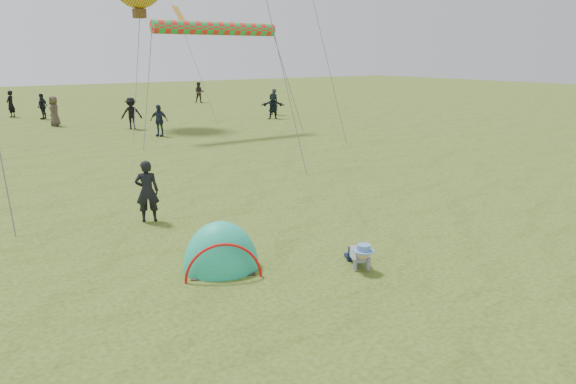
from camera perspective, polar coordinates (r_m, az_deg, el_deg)
ground at (r=9.74m, az=2.78°, el=-9.84°), size 140.00×140.00×0.00m
crawling_toddler at (r=10.29m, az=7.99°, el=-6.83°), size 0.78×0.90×0.57m
popup_tent at (r=10.35m, az=-7.43°, el=-8.40°), size 1.85×1.70×1.94m
standing_adult at (r=13.28m, az=-15.39°, el=0.08°), size 0.67×0.57×1.57m
crowd_person_0 at (r=36.15m, az=-1.60°, el=9.98°), size 0.67×0.46×1.80m
crowd_person_2 at (r=37.19m, az=-25.61°, el=8.57°), size 0.94×1.00×1.66m
crowd_person_3 at (r=30.43m, az=-17.00°, el=8.35°), size 1.30×1.01×1.76m
crowd_person_4 at (r=33.28m, az=-24.54°, el=8.17°), size 0.63×0.90×1.75m
crowd_person_7 at (r=46.06m, az=-9.82°, el=10.86°), size 1.06×0.96×1.78m
crowd_person_8 at (r=27.34m, az=-14.15°, el=7.71°), size 0.94×0.96×1.62m
crowd_person_11 at (r=33.97m, az=-1.69°, el=9.54°), size 1.56×1.27×1.66m
crowd_person_12 at (r=39.37m, az=-28.44°, el=8.60°), size 0.72×0.77×1.77m
rainbow_tube_kite at (r=27.01m, az=-7.96°, el=17.56°), size 6.62×0.64×0.64m
diamond_kite_2 at (r=35.41m, az=-12.07°, el=18.85°), size 1.15×1.15×0.94m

